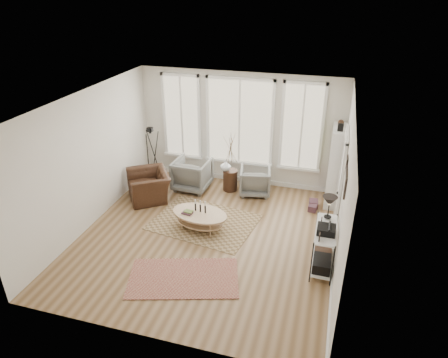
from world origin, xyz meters
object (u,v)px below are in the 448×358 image
(coffee_table, at_px, (199,216))
(accent_chair, at_px, (149,185))
(armchair_left, at_px, (192,174))
(low_shelf, at_px, (324,243))
(side_table, at_px, (230,163))
(bookcase, at_px, (335,166))
(armchair_right, at_px, (255,181))

(coffee_table, height_order, accent_chair, accent_chair)
(armchair_left, distance_m, accent_chair, 1.15)
(low_shelf, bearing_deg, side_table, 135.05)
(bookcase, distance_m, accent_chair, 4.48)
(low_shelf, bearing_deg, armchair_left, 146.38)
(bookcase, xyz_separation_m, low_shelf, (-0.06, -2.52, -0.44))
(armchair_left, xyz_separation_m, accent_chair, (-0.85, -0.78, -0.06))
(armchair_left, xyz_separation_m, armchair_right, (1.60, 0.18, -0.06))
(coffee_table, relative_size, side_table, 0.87)
(bookcase, xyz_separation_m, coffee_table, (-2.69, -1.96, -0.65))
(low_shelf, height_order, accent_chair, low_shelf)
(low_shelf, xyz_separation_m, side_table, (-2.46, 2.46, 0.23))
(coffee_table, xyz_separation_m, side_table, (0.17, 1.90, 0.44))
(armchair_left, bearing_deg, armchair_right, -171.21)
(bookcase, height_order, armchair_right, bookcase)
(bookcase, relative_size, low_shelf, 1.58)
(bookcase, bearing_deg, side_table, -178.58)
(armchair_right, distance_m, accent_chair, 2.63)
(accent_chair, bearing_deg, bookcase, 67.83)
(coffee_table, distance_m, accent_chair, 1.89)
(low_shelf, distance_m, armchair_right, 3.06)
(low_shelf, height_order, armchair_right, low_shelf)
(bookcase, distance_m, armchair_left, 3.53)
(bookcase, bearing_deg, low_shelf, -91.28)
(coffee_table, xyz_separation_m, armchair_left, (-0.79, 1.72, 0.10))
(coffee_table, xyz_separation_m, accent_chair, (-1.63, 0.94, 0.04))
(low_shelf, bearing_deg, accent_chair, 160.65)
(bookcase, distance_m, coffee_table, 3.39)
(bookcase, relative_size, coffee_table, 1.54)
(armchair_left, distance_m, side_table, 1.03)
(armchair_left, bearing_deg, coffee_table, 117.09)
(low_shelf, bearing_deg, bookcase, 88.72)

